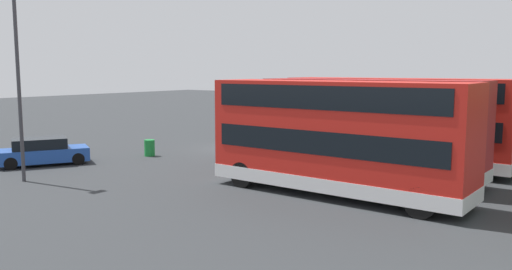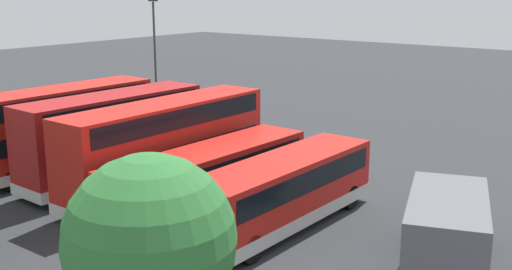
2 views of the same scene
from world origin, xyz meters
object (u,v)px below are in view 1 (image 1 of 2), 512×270
bus_single_deck_near_end (437,124)px  car_hatchback_silver (43,152)px  waste_bin_yellow (150,148)px  bus_double_decker_fifth (336,135)px  bus_single_deck_second (429,130)px  bus_double_decker_fourth (368,126)px  box_truck_blue (475,115)px  bus_double_decker_third (395,119)px  lamp_post_tall (18,65)px

bus_single_deck_near_end → car_hatchback_silver: 23.06m
waste_bin_yellow → car_hatchback_silver: bearing=-24.6°
bus_double_decker_fifth → bus_single_deck_second: bearing=178.7°
bus_single_deck_second → waste_bin_yellow: size_ratio=11.59×
bus_double_decker_fourth → car_hatchback_silver: bearing=-66.2°
bus_single_deck_second → box_truck_blue: (-10.68, -0.12, 0.08)m
bus_double_decker_third → box_truck_blue: bus_double_decker_third is taller
bus_double_decker_third → box_truck_blue: 14.08m
lamp_post_tall → box_truck_blue: bearing=155.0°
lamp_post_tall → bus_double_decker_third: bearing=137.6°
bus_double_decker_fifth → box_truck_blue: 21.47m
bus_single_deck_near_end → bus_double_decker_fourth: (10.58, 0.11, 0.83)m
bus_single_deck_near_end → box_truck_blue: bearing=175.7°
box_truck_blue → lamp_post_tall: bearing=-25.0°
bus_double_decker_fourth → waste_bin_yellow: bearing=-83.4°
bus_double_decker_fourth → lamp_post_tall: lamp_post_tall is taller
bus_double_decker_third → bus_double_decker_fifth: size_ratio=1.09×
bus_double_decker_fifth → car_hatchback_silver: (3.01, -15.59, -1.75)m
bus_double_decker_fifth → waste_bin_yellow: size_ratio=11.21×
bus_double_decker_fourth → waste_bin_yellow: (1.49, -12.88, -1.97)m
bus_double_decker_fifth → lamp_post_tall: size_ratio=1.19×
box_truck_blue → waste_bin_yellow: bearing=-34.7°
bus_single_deck_second → lamp_post_tall: bearing=-37.7°
bus_single_deck_second → bus_double_decker_third: bus_double_decker_third is taller
bus_double_decker_third → bus_double_decker_fifth: same height
bus_single_deck_near_end → bus_double_decker_fifth: 14.35m
bus_single_deck_near_end → waste_bin_yellow: size_ratio=10.72×
bus_single_deck_near_end → bus_double_decker_fourth: 10.61m
bus_double_decker_fifth → bus_single_deck_near_end: bearing=-178.4°
lamp_post_tall → bus_double_decker_fourth: bearing=128.0°
bus_double_decker_fourth → box_truck_blue: bus_double_decker_fourth is taller
box_truck_blue → lamp_post_tall: (27.29, -12.70, 3.48)m
bus_double_decker_fourth → bus_single_deck_second: bearing=175.5°
bus_single_deck_near_end → bus_double_decker_fifth: (14.32, 0.41, 0.83)m
bus_single_deck_second → bus_double_decker_fifth: (10.77, -0.25, 0.83)m
bus_double_decker_fifth → box_truck_blue: bearing=179.7°
bus_double_decker_fifth → car_hatchback_silver: bus_double_decker_fifth is taller
bus_double_decker_fifth → waste_bin_yellow: (-2.25, -13.18, -1.97)m
bus_single_deck_near_end → bus_double_decker_fifth: bearing=1.6°
box_truck_blue → bus_single_deck_second: bearing=0.7°
bus_single_deck_second → bus_double_decker_fifth: size_ratio=1.03×
bus_single_deck_second → bus_double_decker_fourth: size_ratio=1.07×
bus_double_decker_fifth → bus_double_decker_third: bearing=-176.4°
box_truck_blue → lamp_post_tall: size_ratio=0.88×
bus_single_deck_second → lamp_post_tall: (16.61, -12.82, 3.57)m
bus_double_decker_fourth → box_truck_blue: (-17.71, 0.43, -0.74)m
bus_single_deck_near_end → bus_double_decker_third: bearing=-0.4°
bus_double_decker_fourth → bus_double_decker_third: bearing=-177.4°
car_hatchback_silver → bus_double_decker_third: bearing=124.6°
waste_bin_yellow → bus_single_deck_second: bearing=122.4°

